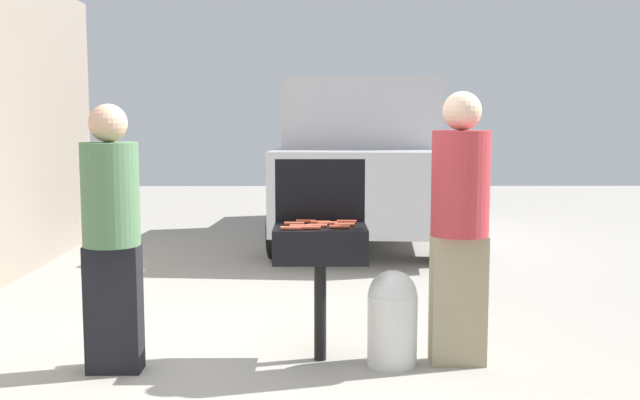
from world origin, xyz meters
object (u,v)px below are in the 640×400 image
at_px(hot_dog_1, 347,222).
at_px(hot_dog_2, 320,223).
at_px(hot_dog_3, 306,221).
at_px(propane_tank, 392,316).
at_px(hot_dog_10, 345,225).
at_px(hot_dog_7, 294,224).
at_px(hot_dog_5, 291,228).
at_px(hot_dog_6, 311,228).
at_px(person_left, 111,229).
at_px(hot_dog_4, 339,227).
at_px(hot_dog_9, 317,226).
at_px(person_right, 460,218).
at_px(bbq_grill, 320,248).
at_px(hot_dog_8, 300,226).
at_px(parked_minivan, 364,159).
at_px(hot_dog_0, 328,223).

xyz_separation_m(hot_dog_1, hot_dog_2, (-0.17, -0.03, 0.00)).
xyz_separation_m(hot_dog_3, propane_tank, (0.56, -0.23, -0.58)).
distance_m(hot_dog_1, hot_dog_10, 0.13).
bearing_deg(hot_dog_2, hot_dog_10, -30.77).
xyz_separation_m(hot_dog_2, hot_dog_7, (-0.17, -0.05, 0.00)).
xyz_separation_m(hot_dog_5, hot_dog_6, (0.12, 0.01, 0.00)).
bearing_deg(hot_dog_3, person_left, -163.83).
distance_m(hot_dog_4, hot_dog_9, 0.15).
xyz_separation_m(hot_dog_1, person_left, (-1.46, -0.32, 0.01)).
xyz_separation_m(hot_dog_4, hot_dog_5, (-0.30, -0.06, 0.00)).
bearing_deg(person_right, hot_dog_9, 3.61).
relative_size(hot_dog_4, hot_dog_10, 1.00).
bearing_deg(hot_dog_9, bbq_grill, 71.17).
bearing_deg(hot_dog_2, hot_dog_8, -127.46).
bearing_deg(hot_dog_6, hot_dog_8, 138.87).
height_order(hot_dog_6, parked_minivan, parked_minivan).
relative_size(bbq_grill, hot_dog_6, 6.82).
distance_m(hot_dog_5, hot_dog_7, 0.19).
height_order(hot_dog_0, person_left, person_left).
xyz_separation_m(hot_dog_0, person_right, (0.84, -0.12, 0.05)).
bearing_deg(hot_dog_3, bbq_grill, -55.27).
relative_size(hot_dog_3, propane_tank, 0.21).
bearing_deg(hot_dog_1, hot_dog_6, -132.35).
bearing_deg(propane_tank, hot_dog_2, 158.79).
bearing_deg(hot_dog_0, hot_dog_1, 28.30).
xyz_separation_m(hot_dog_7, person_left, (-1.12, -0.24, 0.01)).
relative_size(hot_dog_2, hot_dog_8, 1.00).
height_order(hot_dog_7, hot_dog_10, same).
height_order(hot_dog_4, parked_minivan, parked_minivan).
distance_m(hot_dog_2, propane_tank, 0.76).
bearing_deg(person_right, hot_dog_6, 8.92).
bearing_deg(hot_dog_9, person_right, -0.75).
relative_size(hot_dog_5, hot_dog_9, 1.00).
relative_size(hot_dog_8, parked_minivan, 0.03).
xyz_separation_m(hot_dog_2, person_right, (0.88, -0.15, 0.05)).
height_order(hot_dog_10, person_right, person_right).
bearing_deg(hot_dog_6, parked_minivan, 82.58).
xyz_separation_m(person_left, person_right, (2.17, 0.14, 0.04)).
distance_m(bbq_grill, person_right, 0.91).
bearing_deg(hot_dog_1, person_left, -167.56).
bearing_deg(propane_tank, person_right, 3.66).
bearing_deg(hot_dog_1, parked_minivan, 84.99).
bearing_deg(hot_dog_7, propane_tank, -11.45).
distance_m(hot_dog_6, propane_tank, 0.78).
height_order(bbq_grill, hot_dog_7, hot_dog_7).
bearing_deg(hot_dog_2, person_right, -9.72).
bearing_deg(hot_dog_8, person_right, 0.99).
relative_size(hot_dog_7, parked_minivan, 0.03).
distance_m(hot_dog_4, person_right, 0.77).
xyz_separation_m(hot_dog_1, hot_dog_10, (-0.02, -0.13, 0.00)).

